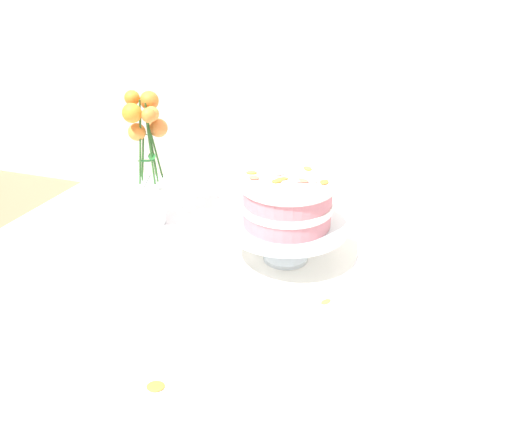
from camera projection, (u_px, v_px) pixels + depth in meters
name	position (u px, v px, depth m)	size (l,w,h in m)	color
dining_table	(235.00, 308.00, 1.21)	(1.40, 1.00, 0.74)	white
linen_napkin	(285.00, 259.00, 1.24)	(0.32, 0.32, 0.00)	white
cake_stand	(286.00, 230.00, 1.20)	(0.29, 0.29, 0.10)	silver
layer_cake	(287.00, 201.00, 1.17)	(0.22, 0.22, 0.12)	#CC7A84
flower_vase	(149.00, 164.00, 1.34)	(0.11, 0.12, 0.36)	silver
loose_petal_0	(326.00, 302.00, 1.07)	(0.03, 0.02, 0.00)	yellow
loose_petal_1	(153.00, 386.00, 0.86)	(0.03, 0.03, 0.00)	orange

